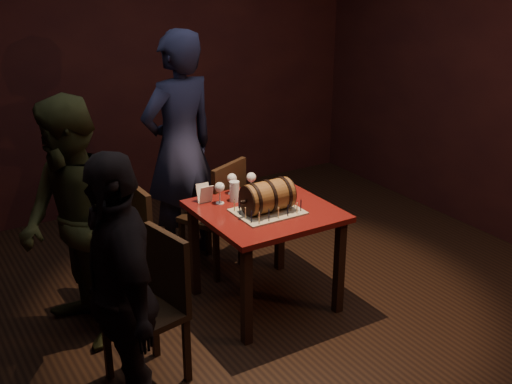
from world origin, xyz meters
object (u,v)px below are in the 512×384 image
at_px(wine_glass_left, 220,188).
at_px(wine_glass_mid, 232,179).
at_px(person_left_rear, 75,225).
at_px(barrel_cake, 268,196).
at_px(chair_left_rear, 127,244).
at_px(chair_back, 219,211).
at_px(wine_glass_right, 251,178).
at_px(person_left_front, 120,295).
at_px(person_back, 180,149).
at_px(pint_of_ale, 234,192).
at_px(pub_table, 265,223).
at_px(chair_left_front, 155,300).

bearing_deg(wine_glass_left, wine_glass_mid, 34.97).
bearing_deg(person_left_rear, barrel_cake, 66.27).
bearing_deg(barrel_cake, chair_left_rear, 150.47).
distance_m(chair_back, person_left_rear, 1.31).
distance_m(wine_glass_right, person_left_front, 1.68).
height_order(wine_glass_right, chair_back, chair_back).
xyz_separation_m(barrel_cake, person_back, (-0.15, 1.08, 0.08)).
xyz_separation_m(pint_of_ale, person_left_front, (-1.19, -0.90, -0.03)).
distance_m(wine_glass_right, pint_of_ale, 0.20).
bearing_deg(pint_of_ale, wine_glass_left, 173.12).
bearing_deg(pub_table, chair_left_front, -159.36).
bearing_deg(chair_left_rear, chair_back, 12.97).
height_order(wine_glass_mid, chair_left_rear, chair_left_rear).
height_order(pint_of_ale, person_left_rear, person_left_rear).
height_order(barrel_cake, pint_of_ale, barrel_cake).
distance_m(chair_back, person_left_front, 1.81).
distance_m(wine_glass_right, chair_left_rear, 1.01).
bearing_deg(person_left_front, person_back, 152.56).
bearing_deg(chair_left_rear, wine_glass_right, -6.60).
distance_m(barrel_cake, wine_glass_right, 0.39).
bearing_deg(chair_left_front, wine_glass_right, 32.42).
xyz_separation_m(pub_table, pint_of_ale, (-0.11, 0.23, 0.18)).
relative_size(barrel_cake, pint_of_ale, 2.61).
bearing_deg(wine_glass_right, wine_glass_left, -168.76).
bearing_deg(person_left_front, chair_left_rear, 164.92).
height_order(pub_table, person_left_front, person_left_front).
bearing_deg(pub_table, barrel_cake, -109.51).
xyz_separation_m(pint_of_ale, person_left_rear, (-1.15, 0.02, 0.00)).
xyz_separation_m(wine_glass_mid, chair_left_front, (-0.94, -0.74, -0.34)).
height_order(wine_glass_left, person_back, person_back).
distance_m(barrel_cake, person_left_front, 1.41).
xyz_separation_m(pub_table, chair_left_front, (-1.00, -0.38, -0.12)).
xyz_separation_m(person_back, person_left_rear, (-1.09, -0.77, -0.12)).
relative_size(wine_glass_right, person_left_front, 0.10).
xyz_separation_m(chair_left_rear, chair_left_front, (-0.13, -0.79, 0.00)).
relative_size(chair_back, person_left_front, 0.59).
relative_size(barrel_cake, chair_left_rear, 0.42).
bearing_deg(person_back, wine_glass_left, 74.02).
bearing_deg(wine_glass_right, chair_back, 110.36).
xyz_separation_m(wine_glass_mid, wine_glass_right, (0.13, -0.06, 0.00)).
xyz_separation_m(pub_table, barrel_cake, (-0.02, -0.07, 0.23)).
relative_size(wine_glass_mid, person_left_front, 0.10).
bearing_deg(pint_of_ale, pub_table, -63.67).
xyz_separation_m(wine_glass_mid, person_left_front, (-1.24, -1.02, -0.08)).
distance_m(chair_back, person_back, 0.60).
bearing_deg(chair_left_front, chair_left_rear, 80.88).
distance_m(pub_table, barrel_cake, 0.24).
xyz_separation_m(pint_of_ale, chair_left_front, (-0.89, -0.61, -0.30)).
bearing_deg(person_left_rear, person_left_front, -11.76).
relative_size(pint_of_ale, person_left_front, 0.10).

